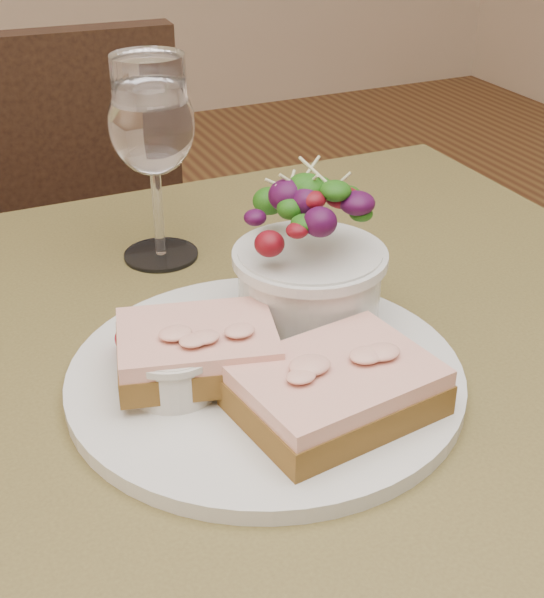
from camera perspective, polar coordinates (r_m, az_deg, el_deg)
name	(u,v)px	position (r m, az deg, el deg)	size (l,w,h in m)	color
cafe_table	(270,489)	(0.67, -0.12, -12.86)	(0.80, 0.80, 0.75)	#4C4120
chair_far	(43,389)	(1.44, -15.43, -5.95)	(0.45, 0.45, 0.90)	black
dinner_plate	(265,377)	(0.61, -0.46, -5.34)	(0.29, 0.29, 0.01)	silver
sandwich_front	(336,388)	(0.56, 4.38, -6.13)	(0.14, 0.11, 0.03)	#4D3014
sandwich_back	(198,349)	(0.59, -5.12, -3.42)	(0.13, 0.11, 0.03)	#4D3014
ramekin	(173,364)	(0.58, -6.83, -4.46)	(0.07, 0.07, 0.04)	beige
salad_bowl	(310,253)	(0.64, 2.62, 3.17)	(0.11, 0.11, 0.13)	silver
garnish	(140,335)	(0.64, -9.05, -2.47)	(0.05, 0.04, 0.02)	#0D3309
wine_glass	(152,131)	(0.75, -8.22, 11.35)	(0.08, 0.08, 0.18)	white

